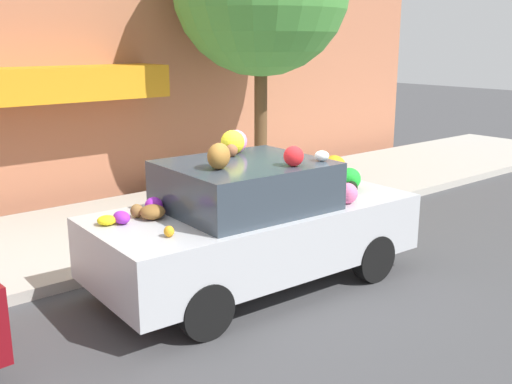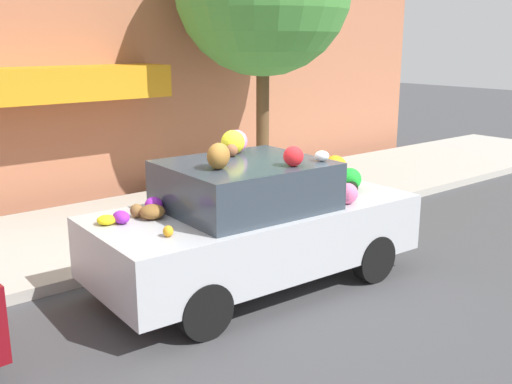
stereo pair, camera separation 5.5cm
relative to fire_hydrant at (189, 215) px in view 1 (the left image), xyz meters
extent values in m
plane|color=#424244|center=(-0.12, -1.48, -0.48)|extent=(60.00, 60.00, 0.00)
cube|color=#B2ADA3|center=(-0.12, 1.22, -0.41)|extent=(24.00, 3.20, 0.14)
cube|color=#B26B4C|center=(-0.12, 3.47, 1.90)|extent=(18.00, 0.30, 4.77)
cube|color=orange|center=(-0.49, 2.87, 1.69)|extent=(3.43, 0.90, 0.55)
cylinder|color=brown|center=(2.75, 1.71, 0.93)|extent=(0.24, 0.24, 2.55)
cylinder|color=#B2B2B7|center=(0.00, 0.00, -0.07)|extent=(0.20, 0.20, 0.55)
sphere|color=#B2B2B7|center=(0.00, 0.00, 0.26)|extent=(0.18, 0.18, 0.18)
cube|color=#B7BABF|center=(-0.12, -1.62, 0.16)|extent=(3.97, 1.86, 0.70)
cube|color=#333D47|center=(-0.27, -1.62, 0.78)|extent=(1.82, 1.57, 0.54)
cylinder|color=black|center=(1.12, -0.90, -0.19)|extent=(0.59, 0.20, 0.59)
cylinder|color=black|center=(1.06, -2.45, -0.19)|extent=(0.59, 0.20, 0.59)
cylinder|color=black|center=(-1.29, -0.80, -0.19)|extent=(0.59, 0.20, 0.59)
cylinder|color=black|center=(-1.36, -2.35, -0.19)|extent=(0.59, 0.20, 0.59)
ellipsoid|color=orange|center=(-1.51, -1.97, 0.56)|extent=(0.14, 0.15, 0.11)
sphere|color=pink|center=(0.95, -1.04, 0.61)|extent=(0.25, 0.25, 0.22)
sphere|color=pink|center=(0.00, -1.09, 1.19)|extent=(0.35, 0.35, 0.28)
sphere|color=black|center=(1.20, -1.11, 0.62)|extent=(0.28, 0.28, 0.24)
ellipsoid|color=olive|center=(-0.73, -1.74, 1.19)|extent=(0.43, 0.41, 0.28)
ellipsoid|color=brown|center=(-1.33, -1.33, 0.59)|extent=(0.38, 0.37, 0.16)
ellipsoid|color=purple|center=(-1.67, -1.27, 0.57)|extent=(0.17, 0.23, 0.14)
ellipsoid|color=brown|center=(-1.44, -1.18, 0.58)|extent=(0.20, 0.20, 0.15)
sphere|color=orange|center=(1.59, -1.26, 0.67)|extent=(0.47, 0.47, 0.34)
sphere|color=white|center=(0.73, -1.70, 0.62)|extent=(0.28, 0.28, 0.22)
ellipsoid|color=white|center=(0.43, -2.14, 1.11)|extent=(0.21, 0.22, 0.12)
sphere|color=pink|center=(0.77, -2.25, 0.63)|extent=(0.27, 0.27, 0.25)
sphere|color=red|center=(-0.02, -2.15, 1.16)|extent=(0.31, 0.31, 0.22)
ellipsoid|color=yellow|center=(-1.81, -1.21, 0.56)|extent=(0.28, 0.28, 0.10)
sphere|color=brown|center=(-0.21, -1.28, 1.12)|extent=(0.20, 0.20, 0.15)
sphere|color=black|center=(1.16, -1.96, 0.59)|extent=(0.22, 0.22, 0.16)
sphere|color=yellow|center=(-0.09, -1.14, 1.19)|extent=(0.36, 0.36, 0.29)
sphere|color=purple|center=(-1.24, -1.20, 0.61)|extent=(0.28, 0.28, 0.20)
sphere|color=green|center=(1.30, -1.81, 0.65)|extent=(0.37, 0.37, 0.29)
camera|label=1|loc=(-4.42, -6.84, 2.39)|focal=42.00mm
camera|label=2|loc=(-4.38, -6.87, 2.39)|focal=42.00mm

